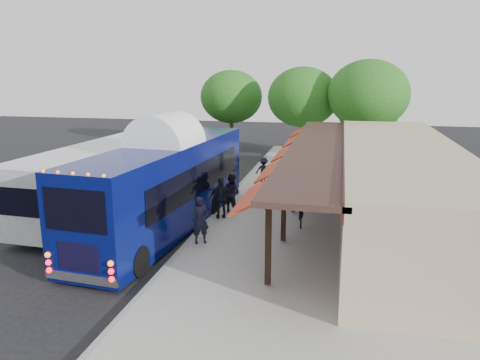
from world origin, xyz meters
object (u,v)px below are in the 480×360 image
Objects in this scene: coach_bus at (166,181)px; city_bus at (112,173)px; ped_a at (201,220)px; ped_d at (264,171)px; ped_c at (221,198)px; sign_board at (301,213)px; ped_b at (232,193)px.

coach_bus is 1.01× the size of city_bus.
ped_a is 1.17× the size of ped_d.
ped_c reaches higher than ped_d.
ped_c is at bearing 93.43° from ped_d.
city_bus is 6.61× the size of ped_c.
ped_d is at bearing -119.73° from ped_c.
sign_board is at bearing 12.88° from coach_bus.
coach_bus is 3.67m from ped_b.
ped_c reaches higher than sign_board.
ped_d is 8.38m from sign_board.
ped_a is (2.05, -1.74, -1.09)m from coach_bus.
ped_b reaches higher than ped_d.
city_bus reaches higher than ped_b.
ped_a is 0.98× the size of ped_c.
coach_bus reaches higher than ped_a.
city_bus reaches higher than sign_board.
city_bus is 6.08m from ped_b.
ped_d is 1.57× the size of sign_board.
ped_c is (0.00, 3.29, 0.02)m from ped_a.
ped_a is 3.29m from ped_c.
coach_bus is at bearing -28.27° from city_bus.
sign_board is at bearing 120.28° from ped_d.
sign_board is (9.53, -1.47, -1.03)m from city_bus.
sign_board is (5.77, 0.80, -1.33)m from coach_bus.
ped_a is at bearing 95.44° from ped_d.
city_bus is (-3.75, 2.27, -0.30)m from coach_bus.
coach_bus is 6.67× the size of ped_c.
ped_a is (5.80, -4.01, -0.78)m from city_bus.
ped_d is at bearing 46.97° from city_bus.
city_bus reaches higher than ped_c.
ped_a reaches higher than sign_board.
ped_d is (0.80, 7.10, -0.16)m from ped_c.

